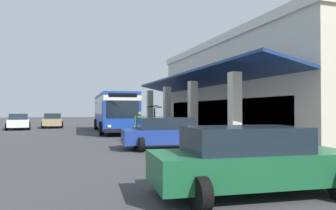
{
  "coord_description": "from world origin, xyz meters",
  "views": [
    {
      "loc": [
        26.32,
        -2.88,
        1.83
      ],
      "look_at": [
        1.14,
        5.44,
        2.23
      ],
      "focal_mm": 34.56,
      "sensor_mm": 36.0,
      "label": 1
    }
  ],
  "objects": [
    {
      "name": "parked_sedan_blue",
      "position": [
        11.85,
        1.92,
        0.75
      ],
      "size": [
        2.68,
        4.53,
        1.47
      ],
      "color": "navy",
      "rests_on": "ground"
    },
    {
      "name": "curb_strip",
      "position": [
        2.89,
        4.9,
        0.06
      ],
      "size": [
        27.27,
        0.5,
        0.12
      ],
      "primitive_type": "cube",
      "color": "#9E998E",
      "rests_on": "ground"
    },
    {
      "name": "transit_bus",
      "position": [
        -0.81,
        1.29,
        1.85
      ],
      "size": [
        11.31,
        3.15,
        3.34
      ],
      "color": "#193D9E",
      "rests_on": "ground"
    },
    {
      "name": "pedestrian",
      "position": [
        8.06,
        1.41,
        0.97
      ],
      "size": [
        0.44,
        0.66,
        1.72
      ],
      "color": "navy",
      "rests_on": "ground"
    },
    {
      "name": "parked_sedan_white",
      "position": [
        -6.97,
        -6.71,
        0.75
      ],
      "size": [
        4.54,
        2.28,
        1.47
      ],
      "color": "silver",
      "rests_on": "ground"
    },
    {
      "name": "potted_palm",
      "position": [
        -4.4,
        5.86,
        0.59
      ],
      "size": [
        1.7,
        1.85,
        2.34
      ],
      "color": "gray",
      "rests_on": "ground"
    },
    {
      "name": "parked_sedan_green",
      "position": [
        20.21,
        1.02,
        0.75
      ],
      "size": [
        2.68,
        4.53,
        1.47
      ],
      "color": "#195933",
      "rests_on": "ground"
    },
    {
      "name": "plaza_building",
      "position": [
        2.89,
        14.53,
        3.77
      ],
      "size": [
        23.03,
        15.25,
        7.53
      ],
      "color": "beige",
      "rests_on": "ground"
    },
    {
      "name": "ground",
      "position": [
        0.0,
        8.0,
        0.0
      ],
      "size": [
        120.0,
        120.0,
        0.0
      ],
      "primitive_type": "plane",
      "color": "#38383A"
    },
    {
      "name": "parked_sedan_tan",
      "position": [
        -9.19,
        -3.72,
        0.75
      ],
      "size": [
        4.43,
        2.06,
        1.47
      ],
      "color": "#9E845B",
      "rests_on": "ground"
    }
  ]
}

